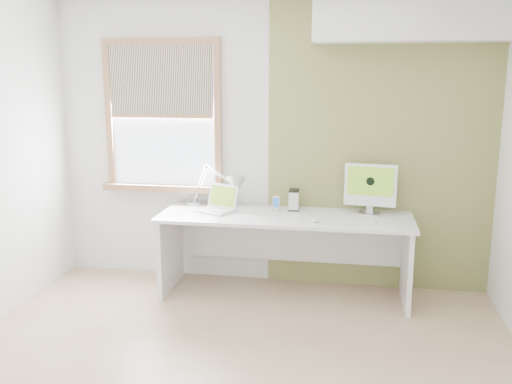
% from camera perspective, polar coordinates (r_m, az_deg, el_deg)
% --- Properties ---
extents(room, '(4.04, 3.54, 2.64)m').
position_cam_1_polar(room, '(3.42, -2.99, 1.31)').
color(room, tan).
rests_on(room, ground).
extents(accent_wall, '(2.00, 0.02, 2.60)m').
position_cam_1_polar(accent_wall, '(5.06, 12.62, 4.53)').
color(accent_wall, olive).
rests_on(accent_wall, room).
extents(soffit, '(1.60, 0.40, 0.42)m').
position_cam_1_polar(soffit, '(4.89, 15.78, 17.05)').
color(soffit, white).
rests_on(soffit, room).
extents(window, '(1.20, 0.14, 1.42)m').
position_cam_1_polar(window, '(5.30, -9.56, 7.64)').
color(window, '#946242').
rests_on(window, room).
extents(desk, '(2.20, 0.70, 0.73)m').
position_cam_1_polar(desk, '(4.95, 3.04, -4.42)').
color(desk, white).
rests_on(desk, room).
extents(desk_lamp, '(0.64, 0.39, 0.39)m').
position_cam_1_polar(desk_lamp, '(5.03, -2.91, 0.51)').
color(desk_lamp, silver).
rests_on(desk_lamp, desk).
extents(laptop, '(0.41, 0.39, 0.23)m').
position_cam_1_polar(laptop, '(5.00, -3.90, -1.28)').
color(laptop, silver).
rests_on(laptop, desk).
extents(phone_dock, '(0.08, 0.08, 0.14)m').
position_cam_1_polar(phone_dock, '(4.97, 2.08, -1.54)').
color(phone_dock, silver).
rests_on(phone_dock, desk).
extents(external_drive, '(0.09, 0.15, 0.19)m').
position_cam_1_polar(external_drive, '(5.02, 3.91, -0.81)').
color(external_drive, silver).
rests_on(external_drive, desk).
extents(imac, '(0.46, 0.17, 0.44)m').
position_cam_1_polar(imac, '(4.94, 11.66, 0.60)').
color(imac, silver).
rests_on(imac, desk).
extents(keyboard, '(0.48, 0.19, 0.02)m').
position_cam_1_polar(keyboard, '(4.63, 9.44, -3.08)').
color(keyboard, white).
rests_on(keyboard, desk).
extents(mouse, '(0.07, 0.10, 0.03)m').
position_cam_1_polar(mouse, '(4.64, 6.05, -2.90)').
color(mouse, white).
rests_on(mouse, desk).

